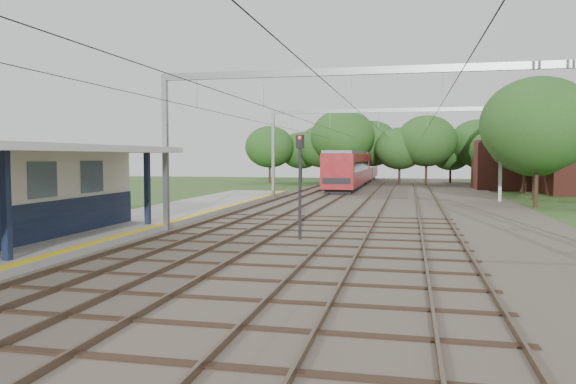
# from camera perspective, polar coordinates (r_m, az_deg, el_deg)

# --- Properties ---
(ground) EXTENTS (160.00, 160.00, 0.00)m
(ground) POSITION_cam_1_polar(r_m,az_deg,el_deg) (10.42, -21.78, -15.58)
(ground) COLOR #2D4C1E
(ground) RESTS_ON ground
(ballast_bed) EXTENTS (18.00, 90.00, 0.10)m
(ballast_bed) POSITION_cam_1_polar(r_m,az_deg,el_deg) (38.31, 9.87, -1.41)
(ballast_bed) COLOR #473D33
(ballast_bed) RESTS_ON ground
(platform) EXTENTS (5.00, 52.00, 0.35)m
(platform) POSITION_cam_1_polar(r_m,az_deg,el_deg) (25.90, -18.20, -3.66)
(platform) COLOR gray
(platform) RESTS_ON ground
(yellow_stripe) EXTENTS (0.45, 52.00, 0.01)m
(yellow_stripe) POSITION_cam_1_polar(r_m,az_deg,el_deg) (24.82, -13.72, -3.48)
(yellow_stripe) COLOR yellow
(yellow_stripe) RESTS_ON platform
(rail_tracks) EXTENTS (11.80, 88.00, 0.15)m
(rail_tracks) POSITION_cam_1_polar(r_m,az_deg,el_deg) (38.48, 6.15, -1.16)
(rail_tracks) COLOR brown
(rail_tracks) RESTS_ON ballast_bed
(catenary_system) EXTENTS (17.22, 88.00, 7.00)m
(catenary_system) POSITION_cam_1_polar(r_m,az_deg,el_deg) (33.55, 8.57, 7.24)
(catenary_system) COLOR gray
(catenary_system) RESTS_ON ground
(tree_band) EXTENTS (31.72, 30.88, 8.82)m
(tree_band) POSITION_cam_1_polar(r_m,az_deg,el_deg) (65.29, 10.79, 4.93)
(tree_band) COLOR #382619
(tree_band) RESTS_ON ground
(house_far) EXTENTS (8.00, 6.12, 8.66)m
(house_far) POSITION_cam_1_polar(r_m,az_deg,el_deg) (61.02, 22.15, 3.23)
(house_far) COLOR brown
(house_far) RESTS_ON ground
(train) EXTENTS (2.89, 35.94, 3.79)m
(train) POSITION_cam_1_polar(r_m,az_deg,el_deg) (65.55, 6.96, 2.51)
(train) COLOR black
(train) RESTS_ON ballast_bed
(signal_post) EXTENTS (0.33, 0.30, 4.23)m
(signal_post) POSITION_cam_1_polar(r_m,az_deg,el_deg) (22.08, 1.23, 1.69)
(signal_post) COLOR black
(signal_post) RESTS_ON ground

